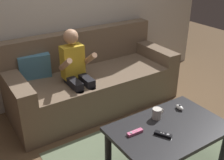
% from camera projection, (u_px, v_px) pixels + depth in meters
% --- Properties ---
extents(ground_plane, '(8.54, 8.54, 0.00)m').
position_uv_depth(ground_plane, '(139.00, 159.00, 2.49)').
color(ground_plane, brown).
extents(couch, '(1.96, 0.80, 0.86)m').
position_uv_depth(couch, '(92.00, 81.00, 3.25)').
color(couch, '#75604C').
rests_on(couch, ground).
extents(person_seated_on_couch, '(0.33, 0.41, 1.00)m').
position_uv_depth(person_seated_on_couch, '(77.00, 71.00, 2.86)').
color(person_seated_on_couch, black).
rests_on(person_seated_on_couch, ground).
extents(coffee_table, '(0.97, 0.63, 0.40)m').
position_uv_depth(coffee_table, '(169.00, 133.00, 2.28)').
color(coffee_table, '#232326').
rests_on(coffee_table, ground).
extents(game_remote_black_near_edge, '(0.10, 0.14, 0.03)m').
position_uv_depth(game_remote_black_near_edge, '(163.00, 135.00, 2.15)').
color(game_remote_black_near_edge, black).
rests_on(game_remote_black_near_edge, coffee_table).
extents(nunchuk_white, '(0.05, 0.09, 0.05)m').
position_uv_depth(nunchuk_white, '(180.00, 107.00, 2.49)').
color(nunchuk_white, white).
rests_on(nunchuk_white, coffee_table).
extents(game_remote_pink_far_corner, '(0.14, 0.04, 0.03)m').
position_uv_depth(game_remote_pink_far_corner, '(135.00, 132.00, 2.17)').
color(game_remote_pink_far_corner, pink).
rests_on(game_remote_pink_far_corner, coffee_table).
extents(coffee_mug, '(0.12, 0.08, 0.09)m').
position_uv_depth(coffee_mug, '(157.00, 113.00, 2.35)').
color(coffee_mug, silver).
rests_on(coffee_mug, coffee_table).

